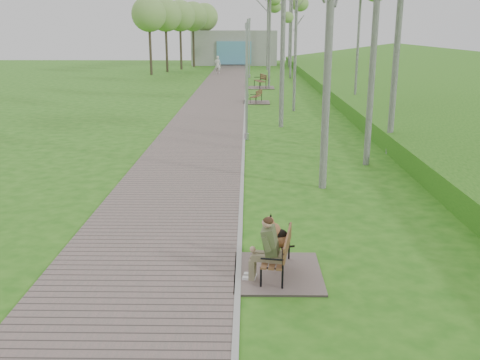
% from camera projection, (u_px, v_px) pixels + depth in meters
% --- Properties ---
extents(ground, '(120.00, 120.00, 0.00)m').
position_uv_depth(ground, '(242.00, 177.00, 15.82)').
color(ground, '#256414').
rests_on(ground, ground).
extents(walkway, '(3.50, 67.00, 0.04)m').
position_uv_depth(walkway, '(220.00, 93.00, 36.52)').
color(walkway, '#6F615A').
rests_on(walkway, ground).
extents(kerb, '(0.10, 67.00, 0.05)m').
position_uv_depth(kerb, '(246.00, 92.00, 36.49)').
color(kerb, '#999993').
rests_on(kerb, ground).
extents(embankment, '(14.00, 70.00, 1.60)m').
position_uv_depth(embankment, '(429.00, 96.00, 34.88)').
color(embankment, '#559829').
rests_on(embankment, ground).
extents(building_north, '(10.00, 5.20, 4.00)m').
position_uv_depth(building_north, '(235.00, 48.00, 64.31)').
color(building_north, '#9E9E99').
rests_on(building_north, ground).
extents(bench_main, '(1.56, 1.73, 1.36)m').
position_uv_depth(bench_main, '(274.00, 256.00, 9.47)').
color(bench_main, '#6F615A').
rests_on(bench_main, ground).
extents(bench_second, '(1.54, 1.71, 0.94)m').
position_uv_depth(bench_second, '(256.00, 100.00, 31.59)').
color(bench_second, '#6F615A').
rests_on(bench_second, ground).
extents(bench_third, '(2.00, 2.22, 1.23)m').
position_uv_depth(bench_third, '(260.00, 85.00, 39.48)').
color(bench_third, '#6F615A').
rests_on(bench_third, ground).
extents(lamp_post_near, '(0.17, 0.17, 4.45)m').
position_uv_depth(lamp_post_near, '(247.00, 87.00, 20.61)').
color(lamp_post_near, '#A2A5AA').
rests_on(lamp_post_near, ground).
extents(lamp_post_second, '(0.18, 0.18, 4.67)m').
position_uv_depth(lamp_post_second, '(247.00, 63.00, 33.13)').
color(lamp_post_second, '#A2A5AA').
rests_on(lamp_post_second, ground).
extents(lamp_post_third, '(0.20, 0.20, 5.11)m').
position_uv_depth(lamp_post_third, '(250.00, 50.00, 46.95)').
color(lamp_post_third, '#A2A5AA').
rests_on(lamp_post_third, ground).
extents(lamp_post_far, '(0.21, 0.21, 5.31)m').
position_uv_depth(lamp_post_far, '(248.00, 44.00, 62.34)').
color(lamp_post_far, '#A2A5AA').
rests_on(lamp_post_far, ground).
extents(pedestrian_near, '(0.72, 0.58, 1.71)m').
position_uv_depth(pedestrian_near, '(218.00, 65.00, 51.52)').
color(pedestrian_near, white).
rests_on(pedestrian_near, ground).
extents(birch_far_b, '(2.39, 2.39, 7.94)m').
position_uv_depth(birch_far_b, '(292.00, 4.00, 45.58)').
color(birch_far_b, silver).
rests_on(birch_far_b, ground).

